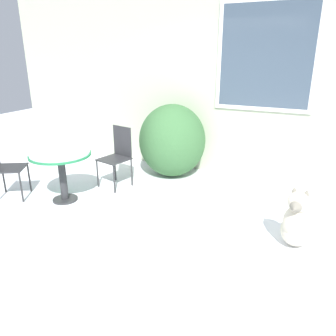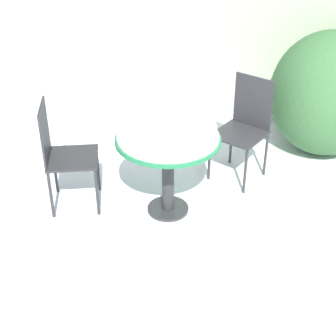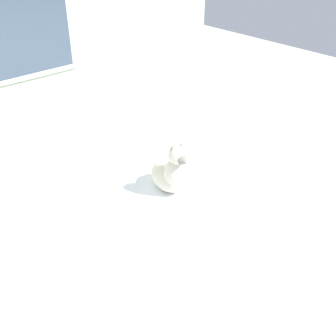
# 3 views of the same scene
# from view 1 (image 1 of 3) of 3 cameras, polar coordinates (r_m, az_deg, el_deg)

# --- Properties ---
(ground_plane) EXTENTS (16.00, 16.00, 0.00)m
(ground_plane) POSITION_cam_1_polar(r_m,az_deg,el_deg) (3.96, -3.78, -10.17)
(ground_plane) COLOR white
(house_wall) EXTENTS (8.00, 0.10, 3.19)m
(house_wall) POSITION_cam_1_polar(r_m,az_deg,el_deg) (5.45, 8.03, 15.72)
(house_wall) COLOR #B2BC9E
(house_wall) RESTS_ON ground_plane
(shrub_left) EXTENTS (1.08, 1.08, 1.19)m
(shrub_left) POSITION_cam_1_polar(r_m,az_deg,el_deg) (5.37, 0.74, 4.80)
(shrub_left) COLOR #386638
(shrub_left) RESTS_ON ground_plane
(patio_table) EXTENTS (0.81, 0.81, 0.70)m
(patio_table) POSITION_cam_1_polar(r_m,az_deg,el_deg) (4.63, -18.15, 1.20)
(patio_table) COLOR #2D2D30
(patio_table) RESTS_ON ground_plane
(patio_chair_near_table) EXTENTS (0.48, 0.48, 0.91)m
(patio_chair_near_table) POSITION_cam_1_polar(r_m,az_deg,el_deg) (5.02, -8.81, 2.40)
(patio_chair_near_table) COLOR #2D2D30
(patio_chair_near_table) RESTS_ON ground_plane
(patio_chair_far_side) EXTENTS (0.55, 0.55, 0.91)m
(patio_chair_far_side) POSITION_cam_1_polar(r_m,az_deg,el_deg) (5.07, -26.79, 0.62)
(patio_chair_far_side) COLOR #2D2D30
(patio_chair_far_side) RESTS_ON ground_plane
(dog) EXTENTS (0.43, 0.76, 0.69)m
(dog) POSITION_cam_1_polar(r_m,az_deg,el_deg) (3.77, 21.70, -9.06)
(dog) COLOR beige
(dog) RESTS_ON ground_plane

